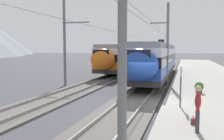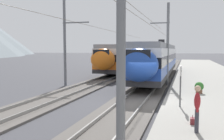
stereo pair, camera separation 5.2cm
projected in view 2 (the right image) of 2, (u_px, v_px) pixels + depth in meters
name	position (u px, v px, depth m)	size (l,w,h in m)	color
ground_plane	(145.00, 105.00, 14.61)	(400.00, 400.00, 0.00)	#424247
track_near	(133.00, 103.00, 14.82)	(120.00, 3.00, 0.28)	#5B5651
track_far	(56.00, 98.00, 16.35)	(120.00, 3.00, 0.28)	#5B5651
train_near_platform	(158.00, 59.00, 27.08)	(24.50, 2.92, 4.27)	#2D2D30
train_far_track	(129.00, 57.00, 36.93)	(25.93, 2.89, 4.27)	#2D2D30
catenary_mast_west	(117.00, 24.00, 6.15)	(49.94, 1.72, 7.48)	slate
catenary_mast_mid	(166.00, 43.00, 21.61)	(49.94, 1.72, 7.40)	slate
catenary_mast_far_side	(67.00, 41.00, 21.84)	(49.94, 2.51, 7.74)	slate
platform_sign	(181.00, 77.00, 12.49)	(0.70, 0.08, 2.12)	#59595B
passenger_walking	(197.00, 106.00, 8.67)	(0.53, 0.22, 1.69)	#383842
handbag_beside_passenger	(192.00, 121.00, 9.70)	(0.32, 0.18, 0.37)	maroon
potted_plant_platform_edge	(199.00, 87.00, 16.46)	(0.60, 0.60, 0.77)	brown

